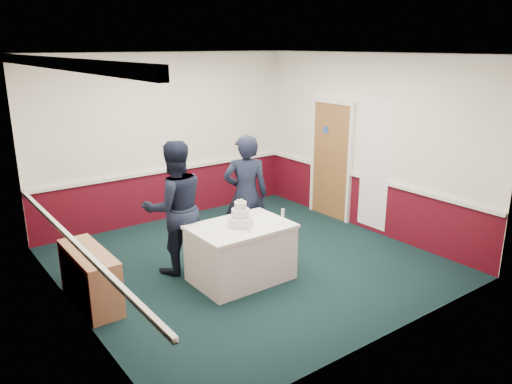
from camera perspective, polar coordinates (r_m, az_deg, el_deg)
ground at (r=7.51m, az=-0.91°, el=-7.99°), size 5.00×5.00×0.00m
room_shell at (r=7.47m, az=-3.24°, el=7.65°), size 5.00×5.00×3.00m
sideboard at (r=6.58m, az=-18.39°, el=-9.21°), size 0.41×1.20×0.70m
cake_table at (r=6.84m, az=-1.75°, el=-6.88°), size 1.32×0.92×0.79m
wedding_cake at (r=6.65m, az=-1.78°, el=-2.93°), size 0.35×0.35×0.36m
cake_knife at (r=6.52m, az=-0.98°, el=-4.35°), size 0.07×0.22×0.00m
champagne_flute at (r=6.72m, az=3.09°, el=-2.50°), size 0.05×0.05×0.21m
person_man at (r=7.00m, az=-9.26°, el=-1.78°), size 1.02×0.86×1.89m
person_woman at (r=7.54m, az=-1.16°, el=-0.35°), size 0.81×0.72×1.86m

